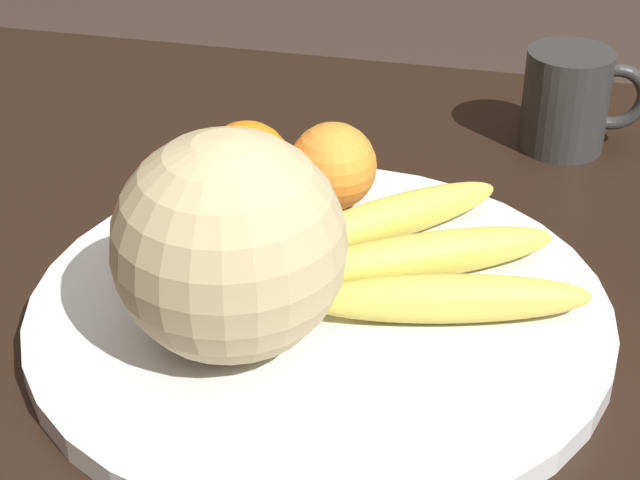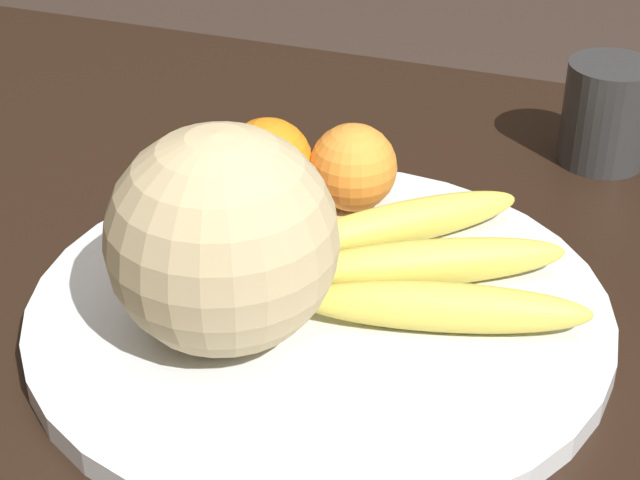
% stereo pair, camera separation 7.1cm
% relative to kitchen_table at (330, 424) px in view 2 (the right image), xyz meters
% --- Properties ---
extents(kitchen_table, '(1.46, 0.95, 0.72)m').
position_rel_kitchen_table_xyz_m(kitchen_table, '(0.00, 0.00, 0.00)').
color(kitchen_table, black).
rests_on(kitchen_table, ground_plane).
extents(fruit_bowl, '(0.40, 0.40, 0.02)m').
position_rel_kitchen_table_xyz_m(fruit_bowl, '(0.01, -0.00, 0.10)').
color(fruit_bowl, silver).
rests_on(fruit_bowl, kitchen_table).
extents(melon, '(0.15, 0.15, 0.15)m').
position_rel_kitchen_table_xyz_m(melon, '(0.05, 0.06, 0.18)').
color(melon, tan).
rests_on(melon, fruit_bowl).
extents(banana_bunch, '(0.23, 0.21, 0.03)m').
position_rel_kitchen_table_xyz_m(banana_bunch, '(-0.05, -0.04, 0.12)').
color(banana_bunch, '#473819').
rests_on(banana_bunch, fruit_bowl).
extents(orange_front_left, '(0.07, 0.07, 0.07)m').
position_rel_kitchen_table_xyz_m(orange_front_left, '(0.09, -0.12, 0.14)').
color(orange_front_left, orange).
rests_on(orange_front_left, fruit_bowl).
extents(orange_front_right, '(0.07, 0.07, 0.07)m').
position_rel_kitchen_table_xyz_m(orange_front_right, '(0.03, -0.13, 0.14)').
color(orange_front_right, orange).
rests_on(orange_front_right, fruit_bowl).
extents(orange_mid_center, '(0.06, 0.06, 0.06)m').
position_rel_kitchen_table_xyz_m(orange_mid_center, '(0.12, -0.02, 0.14)').
color(orange_mid_center, orange).
rests_on(orange_mid_center, fruit_bowl).
extents(orange_back_left, '(0.06, 0.06, 0.06)m').
position_rel_kitchen_table_xyz_m(orange_back_left, '(0.04, -0.05, 0.14)').
color(orange_back_left, orange).
rests_on(orange_back_left, fruit_bowl).
extents(ceramic_mug, '(0.11, 0.08, 0.09)m').
position_rel_kitchen_table_xyz_m(ceramic_mug, '(-0.15, -0.32, 0.14)').
color(ceramic_mug, '#2D2D2D').
rests_on(ceramic_mug, kitchen_table).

